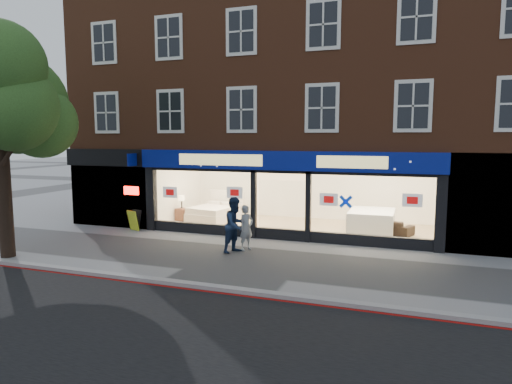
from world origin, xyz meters
The scene contains 12 objects.
ground centered at (0.00, 0.00, 0.00)m, with size 120.00×120.00×0.00m, color gray.
kerb_line centered at (0.00, -3.10, 0.01)m, with size 60.00×0.10×0.01m, color #8C0A07.
kerb_stone centered at (0.00, -2.90, 0.06)m, with size 60.00×0.25×0.12m, color gray.
showroom_floor centered at (0.00, 5.25, 0.05)m, with size 11.00×4.50×0.10m, color tan.
building centered at (-0.02, 6.93, 6.67)m, with size 19.00×8.26×10.30m.
display_bed centered at (-3.81, 5.55, 0.44)m, with size 2.14×2.44×1.22m.
bedside_table centered at (-5.10, 4.83, 0.38)m, with size 0.45×0.45×0.55m, color brown.
mattress_stack centered at (3.10, 5.18, 0.52)m, with size 1.71×2.16×0.84m.
sofa centered at (3.70, 5.06, 0.38)m, with size 1.91×0.75×0.56m, color black.
a_board centered at (-6.12, 2.70, 0.42)m, with size 0.55×0.35×0.84m, color #B7C723.
pedestrian_grey centered at (-0.63, 1.16, 0.76)m, with size 0.56×0.37×1.53m, color #969A9D.
pedestrian_blue centered at (-0.85, 0.74, 0.92)m, with size 0.90×0.70×1.85m, color #192947.
Camera 1 is at (4.75, -12.92, 3.78)m, focal length 32.00 mm.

